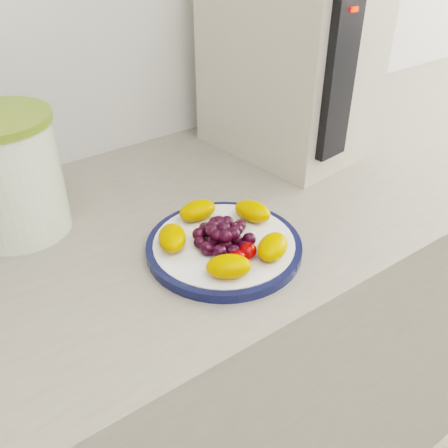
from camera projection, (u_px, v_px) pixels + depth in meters
counter at (222, 366)px, 1.15m from camera, size 3.50×0.60×0.90m
cabinet_face at (222, 375)px, 1.17m from camera, size 3.48×0.58×0.84m
plate_rim at (224, 247)px, 0.77m from camera, size 0.24×0.24×0.01m
plate_face at (224, 246)px, 0.77m from camera, size 0.22×0.22×0.02m
canister at (11, 179)px, 0.77m from camera, size 0.19×0.19×0.18m
appliance_body at (289, 55)px, 0.97m from camera, size 0.26×0.33×0.39m
appliance_panel at (338, 78)px, 0.84m from camera, size 0.07×0.03×0.29m
appliance_led at (354, 9)px, 0.77m from camera, size 0.01×0.01×0.01m
fruit_plate at (225, 235)px, 0.75m from camera, size 0.21×0.20×0.03m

